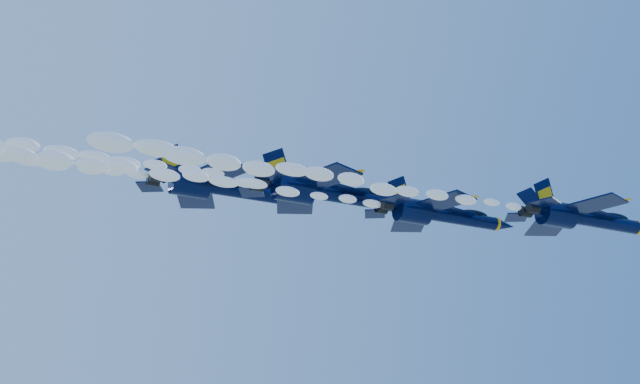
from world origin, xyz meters
name	(u,v)px	position (x,y,z in m)	size (l,w,h in m)	color
jet_lead	(583,218)	(17.93, -10.31, 150.74)	(16.29, 13.36, 6.05)	black
smoke_trail_jet_lead	(329,178)	(-9.89, -10.31, 150.37)	(41.71, 1.68, 1.52)	white
jet_second	(440,214)	(4.94, -4.51, 151.08)	(15.71, 12.89, 5.84)	black
smoke_trail_jet_second	(169,174)	(-22.63, -4.51, 150.72)	(41.71, 1.63, 1.46)	white
jet_third	(327,193)	(-5.14, 0.52, 153.58)	(18.23, 14.95, 6.77)	black
smoke_trail_jet_third	(33,148)	(-33.78, 0.52, 153.20)	(41.71, 1.89, 1.70)	white
jet_fourth	(224,187)	(-11.95, 13.40, 157.70)	(19.64, 16.11, 7.30)	black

